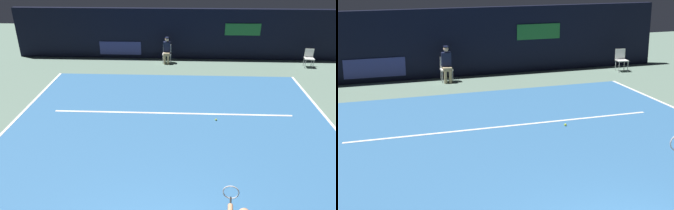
# 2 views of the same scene
# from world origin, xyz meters

# --- Properties ---
(ground_plane) EXTENTS (33.39, 33.39, 0.00)m
(ground_plane) POSITION_xyz_m (0.00, 4.88, 0.00)
(ground_plane) COLOR slate
(court_surface) EXTENTS (10.88, 11.76, 0.01)m
(court_surface) POSITION_xyz_m (0.00, 4.88, 0.01)
(court_surface) COLOR #336699
(court_surface) RESTS_ON ground
(line_service) EXTENTS (8.49, 0.10, 0.01)m
(line_service) POSITION_xyz_m (0.00, 6.94, 0.01)
(line_service) COLOR white
(line_service) RESTS_ON court_surface
(back_wall) EXTENTS (16.94, 0.33, 2.60)m
(back_wall) POSITION_xyz_m (-0.00, 13.41, 1.30)
(back_wall) COLOR black
(back_wall) RESTS_ON ground
(line_judge_on_chair) EXTENTS (0.46, 0.54, 1.32)m
(line_judge_on_chair) POSITION_xyz_m (-0.46, 12.57, 0.69)
(line_judge_on_chair) COLOR white
(line_judge_on_chair) RESTS_ON ground
(courtside_chair_near) EXTENTS (0.48, 0.46, 0.88)m
(courtside_chair_near) POSITION_xyz_m (6.59, 12.30, 0.50)
(courtside_chair_near) COLOR white
(courtside_chair_near) RESTS_ON ground
(tennis_ball) EXTENTS (0.07, 0.07, 0.07)m
(tennis_ball) POSITION_xyz_m (1.52, 6.48, 0.05)
(tennis_ball) COLOR #CCE033
(tennis_ball) RESTS_ON court_surface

